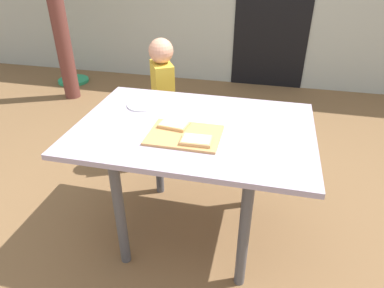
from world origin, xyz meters
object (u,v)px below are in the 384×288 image
(pizza_slice_far_left, at_px, (174,125))
(plate_white_left, at_px, (143,105))
(cutting_board, at_px, (184,135))
(pizza_slice_near_right, at_px, (197,140))
(dining_table, at_px, (194,142))
(child_left, at_px, (163,95))
(garden_hose_coil, at_px, (74,80))

(pizza_slice_far_left, bearing_deg, plate_white_left, 138.11)
(cutting_board, distance_m, plate_white_left, 0.46)
(pizza_slice_far_left, xyz_separation_m, pizza_slice_near_right, (0.16, -0.14, 0.00))
(dining_table, distance_m, child_left, 0.86)
(pizza_slice_near_right, distance_m, child_left, 1.06)
(pizza_slice_near_right, distance_m, plate_white_left, 0.57)
(dining_table, xyz_separation_m, cutting_board, (-0.02, -0.12, 0.11))
(dining_table, distance_m, pizza_slice_far_left, 0.17)
(cutting_board, bearing_deg, dining_table, 78.84)
(child_left, height_order, garden_hose_coil, child_left)
(garden_hose_coil, bearing_deg, pizza_slice_far_left, -48.36)
(garden_hose_coil, bearing_deg, pizza_slice_near_right, -47.93)
(pizza_slice_far_left, xyz_separation_m, garden_hose_coil, (-2.09, 2.36, -0.78))
(pizza_slice_near_right, bearing_deg, plate_white_left, 138.36)
(pizza_slice_far_left, relative_size, garden_hose_coil, 0.41)
(dining_table, height_order, child_left, child_left)
(pizza_slice_near_right, height_order, plate_white_left, pizza_slice_near_right)
(pizza_slice_near_right, bearing_deg, dining_table, 106.41)
(cutting_board, bearing_deg, child_left, 114.51)
(pizza_slice_far_left, height_order, garden_hose_coil, pizza_slice_far_left)
(cutting_board, bearing_deg, garden_hose_coil, 131.82)
(dining_table, bearing_deg, child_left, 119.33)
(dining_table, height_order, cutting_board, cutting_board)
(pizza_slice_far_left, xyz_separation_m, plate_white_left, (-0.27, 0.24, -0.02))
(child_left, bearing_deg, garden_hose_coil, 138.70)
(plate_white_left, bearing_deg, pizza_slice_far_left, -41.89)
(plate_white_left, bearing_deg, garden_hose_coil, 130.80)
(pizza_slice_near_right, xyz_separation_m, garden_hose_coil, (-2.25, 2.49, -0.78))
(child_left, bearing_deg, cutting_board, -65.49)
(dining_table, height_order, plate_white_left, plate_white_left)
(dining_table, relative_size, plate_white_left, 6.89)
(dining_table, bearing_deg, plate_white_left, 152.72)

